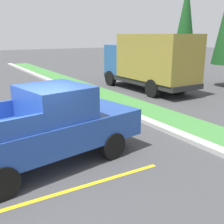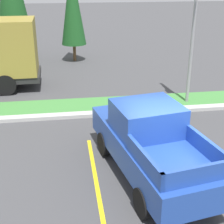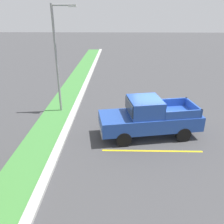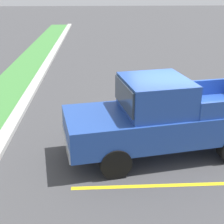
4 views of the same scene
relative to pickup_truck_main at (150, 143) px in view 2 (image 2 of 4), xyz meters
The scene contains 8 objects.
ground_plane 1.32m from the pickup_truck_main, 39.25° to the right, with size 120.00×120.00×0.00m, color #424244.
parking_line_near 1.86m from the pickup_truck_main, behind, with size 0.12×4.80×0.01m, color yellow.
parking_line_far 1.87m from the pickup_truck_main, ahead, with size 0.12×4.80×0.01m, color yellow.
curb_strip 4.63m from the pickup_truck_main, 82.00° to the left, with size 56.00×0.40×0.15m, color #B2B2AD.
grass_median 5.71m from the pickup_truck_main, 83.56° to the left, with size 56.00×1.80×0.06m, color #42843D.
pickup_truck_main is the anchor object (origin of this frame).
street_light 6.70m from the pickup_truck_main, 58.94° to the left, with size 0.24×1.49×6.54m.
cypress_tree_center 14.18m from the pickup_truck_main, 96.26° to the left, with size 1.59×1.59×6.11m.
Camera 2 is at (-2.87, -7.45, 5.43)m, focal length 53.15 mm.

